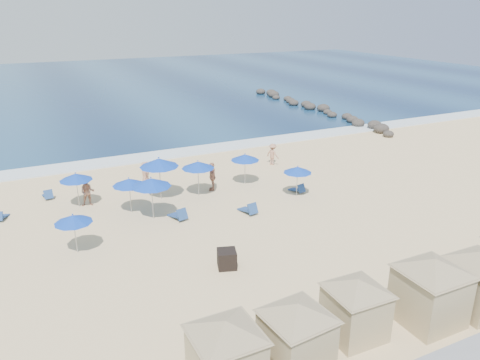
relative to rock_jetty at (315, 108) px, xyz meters
name	(u,v)px	position (x,y,z in m)	size (l,w,h in m)	color
ground	(201,243)	(-24.01, -24.90, -0.36)	(160.00, 160.00, 0.00)	beige
ocean	(67,88)	(-24.01, 30.10, -0.33)	(160.00, 80.00, 0.06)	#0E2950
surf_line	(129,159)	(-24.01, -9.40, -0.32)	(160.00, 2.50, 0.08)	white
rock_jetty	(315,108)	(0.00, 0.00, 0.00)	(2.56, 26.66, 0.96)	#2B2624
trash_bin	(227,259)	(-23.77, -27.62, 0.06)	(0.85, 0.85, 0.85)	black
cabana_0	(226,346)	(-26.78, -34.22, 1.19)	(4.33, 4.33, 2.72)	tan
cabana_1	(297,327)	(-24.33, -34.37, 1.16)	(4.23, 4.23, 2.66)	tan
cabana_2	(356,300)	(-21.58, -33.96, 1.11)	(4.09, 4.09, 2.57)	tan
cabana_3	(432,282)	(-18.56, -34.53, 1.32)	(4.69, 4.69, 2.94)	tan
cabana_4	(480,273)	(-16.24, -34.78, 1.25)	(4.48, 4.48, 2.81)	tan
umbrella_3	(73,219)	(-29.78, -23.15, 1.43)	(1.81, 1.81, 2.07)	#A5A8AD
umbrella_4	(76,177)	(-28.87, -17.33, 1.54)	(1.92, 1.92, 2.19)	#A5A8AD
umbrella_5	(129,182)	(-26.25, -19.54, 1.53)	(1.91, 1.91, 2.18)	#A5A8AD
umbrella_6	(151,182)	(-25.33, -20.96, 1.83)	(2.22, 2.22, 2.53)	#A5A8AD
umbrella_7	(159,163)	(-24.06, -18.27, 2.02)	(2.41, 2.41, 2.75)	#A5A8AD
umbrella_8	(198,165)	(-21.72, -18.75, 1.67)	(2.06, 2.06, 2.35)	#A5A8AD
umbrella_9	(245,157)	(-18.17, -18.22, 1.54)	(1.93, 1.93, 2.19)	#A5A8AD
umbrella_10	(298,170)	(-16.19, -21.62, 1.41)	(1.80, 1.80, 2.05)	#A5A8AD
beach_chair_1	(1,216)	(-33.13, -17.35, -0.15)	(0.86, 1.21, 0.61)	navy
beach_chair_2	(48,195)	(-30.45, -15.12, -0.13)	(0.64, 1.24, 0.66)	navy
beach_chair_3	(179,215)	(-24.05, -21.66, -0.11)	(0.91, 1.45, 0.74)	navy
beach_chair_4	(249,209)	(-20.12, -22.68, -0.11)	(0.81, 1.42, 0.74)	navy
beach_chair_5	(298,189)	(-15.75, -21.10, -0.14)	(0.76, 1.25, 0.64)	navy
beachgoer_1	(88,192)	(-28.32, -17.41, 0.50)	(0.84, 0.65, 1.73)	tan
beachgoer_2	(212,176)	(-20.57, -18.29, 0.59)	(1.11, 0.46, 1.90)	tan
beachgoer_3	(273,154)	(-14.40, -15.37, 0.47)	(1.07, 0.61, 1.65)	tan
beachgoer_4	(146,175)	(-24.37, -15.90, 0.53)	(0.87, 0.57, 1.79)	tan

